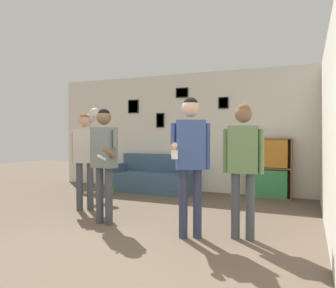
{
  "coord_description": "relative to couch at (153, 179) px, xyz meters",
  "views": [
    {
      "loc": [
        2.29,
        -2.62,
        1.32
      ],
      "look_at": [
        0.2,
        2.25,
        1.15
      ],
      "focal_mm": 35.0,
      "sensor_mm": 36.0,
      "label": 1
    }
  ],
  "objects": [
    {
      "name": "couch",
      "position": [
        0.0,
        0.0,
        0.0
      ],
      "size": [
        1.89,
        0.8,
        0.83
      ],
      "color": "#3D5670",
      "rests_on": "ground_plane"
    },
    {
      "name": "person_spectator_near_bookshelf",
      "position": [
        2.52,
        -2.65,
        0.75
      ],
      "size": [
        0.5,
        0.23,
        1.68
      ],
      "color": "#3D4247",
      "rests_on": "ground_plane"
    },
    {
      "name": "person_watcher_holding_cup",
      "position": [
        1.9,
        -2.85,
        0.82
      ],
      "size": [
        0.46,
        0.56,
        1.77
      ],
      "color": "#2D334C",
      "rests_on": "ground_plane"
    },
    {
      "name": "person_player_foreground_center",
      "position": [
        0.53,
        -2.74,
        0.75
      ],
      "size": [
        0.49,
        0.5,
        1.68
      ],
      "color": "#3D4247",
      "rests_on": "ground_plane"
    },
    {
      "name": "bookshelf",
      "position": [
        2.53,
        0.2,
        0.33
      ],
      "size": [
        0.88,
        0.3,
        1.23
      ],
      "color": "brown",
      "rests_on": "ground_plane"
    },
    {
      "name": "bottle_on_floor",
      "position": [
        -0.57,
        -0.76,
        -0.19
      ],
      "size": [
        0.06,
        0.06,
        0.22
      ],
      "color": "#3D6638",
      "rests_on": "ground_plane"
    },
    {
      "name": "floor_lamp",
      "position": [
        -1.16,
        -0.81,
        1.24
      ],
      "size": [
        0.43,
        0.46,
        1.88
      ],
      "color": "#ADA89E",
      "rests_on": "ground_plane"
    },
    {
      "name": "person_player_foreground_left",
      "position": [
        -0.27,
        -2.14,
        0.74
      ],
      "size": [
        0.6,
        0.37,
        1.66
      ],
      "color": "#3D4247",
      "rests_on": "ground_plane"
    },
    {
      "name": "wall_back",
      "position": [
        0.97,
        0.42,
        1.07
      ],
      "size": [
        7.43,
        0.08,
        2.7
      ],
      "color": "silver",
      "rests_on": "ground_plane"
    },
    {
      "name": "wall_right",
      "position": [
        3.52,
        -1.86,
        1.07
      ],
      "size": [
        0.06,
        6.91,
        2.7
      ],
      "color": "silver",
      "rests_on": "ground_plane"
    },
    {
      "name": "ground_plane",
      "position": [
        0.97,
        -4.11,
        -0.28
      ],
      "size": [
        20.0,
        20.0,
        0.0
      ],
      "primitive_type": "plane",
      "color": "brown"
    }
  ]
}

